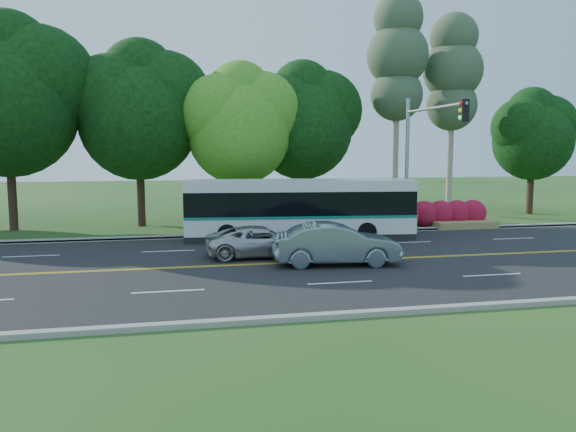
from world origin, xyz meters
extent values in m
plane|color=#1F4A18|center=(0.00, 0.00, 0.00)|extent=(120.00, 120.00, 0.00)
cube|color=black|center=(0.00, 0.00, 0.01)|extent=(60.00, 14.00, 0.02)
cube|color=gray|center=(0.00, 7.15, 0.07)|extent=(60.00, 0.30, 0.15)
cube|color=gray|center=(0.00, -7.15, 0.07)|extent=(60.00, 0.30, 0.15)
cube|color=#1F4A18|center=(0.00, 9.00, 0.05)|extent=(60.00, 4.00, 0.10)
cube|color=gold|center=(0.00, -0.08, 0.02)|extent=(57.00, 0.10, 0.00)
cube|color=gold|center=(0.00, 0.08, 0.02)|extent=(57.00, 0.10, 0.00)
cube|color=silver|center=(-6.00, -3.50, 0.02)|extent=(2.20, 0.12, 0.00)
cube|color=silver|center=(-0.50, -3.50, 0.02)|extent=(2.20, 0.12, 0.00)
cube|color=silver|center=(5.00, -3.50, 0.02)|extent=(2.20, 0.12, 0.00)
cube|color=silver|center=(-11.50, 3.50, 0.02)|extent=(2.20, 0.12, 0.00)
cube|color=silver|center=(-6.00, 3.50, 0.02)|extent=(2.20, 0.12, 0.00)
cube|color=silver|center=(-0.50, 3.50, 0.02)|extent=(2.20, 0.12, 0.00)
cube|color=silver|center=(5.00, 3.50, 0.02)|extent=(2.20, 0.12, 0.00)
cube|color=silver|center=(10.50, 3.50, 0.02)|extent=(2.20, 0.12, 0.00)
cube|color=silver|center=(0.00, 6.85, 0.02)|extent=(57.00, 0.12, 0.00)
cube|color=silver|center=(0.00, -6.85, 0.02)|extent=(57.00, 0.12, 0.00)
cylinder|color=black|center=(-14.00, 11.00, 1.98)|extent=(0.44, 0.44, 3.96)
sphere|color=black|center=(-14.00, 11.00, 6.48)|extent=(7.20, 7.20, 7.20)
sphere|color=black|center=(-12.38, 11.30, 7.92)|extent=(5.76, 5.76, 5.76)
sphere|color=black|center=(-13.90, 11.40, 9.18)|extent=(4.68, 4.68, 4.68)
cylinder|color=black|center=(-7.50, 12.00, 1.80)|extent=(0.44, 0.44, 3.60)
sphere|color=black|center=(-7.50, 12.00, 5.91)|extent=(6.60, 6.60, 6.60)
sphere|color=black|center=(-6.02, 12.30, 7.23)|extent=(5.28, 5.28, 5.28)
sphere|color=black|center=(-8.82, 11.80, 7.06)|extent=(4.95, 4.95, 4.95)
sphere|color=black|center=(-7.40, 12.40, 8.38)|extent=(4.29, 4.29, 4.29)
cylinder|color=black|center=(-2.00, 11.00, 1.62)|extent=(0.44, 0.44, 3.24)
sphere|color=#45821B|center=(-2.00, 11.00, 5.27)|extent=(5.80, 5.80, 5.80)
sphere|color=#45821B|center=(-0.69, 11.30, 6.43)|extent=(4.64, 4.64, 4.64)
sphere|color=#45821B|center=(-3.16, 10.80, 6.29)|extent=(4.35, 4.35, 4.35)
sphere|color=#45821B|center=(-1.90, 11.40, 7.45)|extent=(3.77, 3.77, 3.77)
cylinder|color=black|center=(2.00, 12.50, 1.71)|extent=(0.44, 0.44, 3.42)
sphere|color=black|center=(2.00, 12.50, 5.52)|extent=(6.00, 6.00, 6.00)
sphere|color=black|center=(3.35, 12.80, 6.72)|extent=(4.80, 4.80, 4.80)
sphere|color=black|center=(0.80, 12.30, 6.57)|extent=(4.50, 4.50, 4.50)
sphere|color=black|center=(2.10, 12.90, 7.77)|extent=(3.90, 3.90, 3.90)
cylinder|color=#A59985|center=(8.00, 12.50, 4.90)|extent=(0.40, 0.40, 9.80)
sphere|color=#415B39|center=(8.00, 12.50, 7.70)|extent=(3.23, 3.23, 3.23)
sphere|color=#415B39|center=(8.00, 12.50, 10.08)|extent=(3.80, 3.80, 3.80)
sphere|color=#415B39|center=(8.00, 12.50, 12.32)|extent=(3.04, 3.04, 3.04)
cylinder|color=#A59985|center=(12.00, 13.00, 4.55)|extent=(0.40, 0.40, 9.10)
sphere|color=#415B39|center=(12.00, 13.00, 7.15)|extent=(3.23, 3.23, 3.23)
sphere|color=#415B39|center=(12.00, 13.00, 9.36)|extent=(3.80, 3.80, 3.80)
sphere|color=#415B39|center=(12.00, 13.00, 11.44)|extent=(3.04, 3.04, 3.04)
cylinder|color=black|center=(18.00, 13.00, 1.53)|extent=(0.44, 0.44, 3.06)
sphere|color=black|center=(18.00, 13.00, 4.88)|extent=(5.20, 5.20, 5.20)
sphere|color=black|center=(19.17, 13.30, 5.92)|extent=(4.16, 4.16, 4.16)
sphere|color=black|center=(16.96, 12.80, 5.79)|extent=(3.90, 3.90, 3.90)
sphere|color=black|center=(18.10, 13.40, 6.83)|extent=(3.38, 3.38, 3.38)
sphere|color=maroon|center=(3.00, 8.20, 0.75)|extent=(1.50, 1.50, 1.50)
sphere|color=maroon|center=(4.00, 8.20, 0.75)|extent=(1.50, 1.50, 1.50)
sphere|color=maroon|center=(5.00, 8.20, 0.75)|extent=(1.50, 1.50, 1.50)
sphere|color=maroon|center=(6.00, 8.20, 0.75)|extent=(1.50, 1.50, 1.50)
sphere|color=maroon|center=(7.00, 8.20, 0.75)|extent=(1.50, 1.50, 1.50)
sphere|color=maroon|center=(8.00, 8.20, 0.75)|extent=(1.50, 1.50, 1.50)
sphere|color=maroon|center=(9.00, 8.20, 0.75)|extent=(1.50, 1.50, 1.50)
sphere|color=maroon|center=(10.00, 8.20, 0.75)|extent=(1.50, 1.50, 1.50)
sphere|color=maroon|center=(11.00, 8.20, 0.75)|extent=(1.50, 1.50, 1.50)
cube|color=olive|center=(10.00, 7.40, 0.20)|extent=(3.50, 1.40, 0.40)
cylinder|color=gray|center=(6.50, 7.30, 3.50)|extent=(0.20, 0.20, 7.00)
cylinder|color=gray|center=(6.50, 4.30, 6.30)|extent=(0.14, 6.00, 0.14)
cube|color=black|center=(6.50, 1.50, 6.00)|extent=(0.32, 0.28, 0.95)
sphere|color=red|center=(6.33, 1.50, 6.30)|extent=(0.18, 0.18, 0.18)
sphere|color=yellow|center=(6.33, 1.50, 6.00)|extent=(0.18, 0.18, 0.18)
sphere|color=#19D833|center=(6.33, 1.50, 5.70)|extent=(0.18, 0.18, 0.18)
cube|color=silver|center=(0.25, 5.60, 0.79)|extent=(11.15, 3.48, 0.91)
cube|color=black|center=(0.25, 5.60, 1.81)|extent=(11.10, 3.51, 1.13)
cube|color=silver|center=(0.25, 5.60, 2.63)|extent=(11.15, 3.48, 0.51)
cube|color=#0C745D|center=(0.25, 5.60, 1.19)|extent=(11.10, 3.52, 0.13)
cube|color=black|center=(-5.17, 6.18, 1.90)|extent=(0.29, 2.14, 1.56)
cube|color=#19E54C|center=(-5.16, 6.18, 2.77)|extent=(0.20, 1.39, 0.20)
cube|color=black|center=(0.25, 5.60, 0.18)|extent=(11.14, 3.39, 0.32)
cylinder|color=black|center=(-3.35, 4.89, 0.48)|extent=(0.94, 0.35, 0.91)
cylinder|color=black|center=(-3.12, 7.06, 0.48)|extent=(0.94, 0.35, 0.91)
cylinder|color=black|center=(3.19, 4.19, 0.48)|extent=(0.94, 0.35, 0.91)
cylinder|color=black|center=(3.42, 6.36, 0.48)|extent=(0.94, 0.35, 0.91)
imported|color=slate|center=(0.20, -0.70, 0.80)|extent=(4.92, 2.18, 1.57)
imported|color=#B6B9BB|center=(-2.30, 1.50, 0.64)|extent=(4.46, 2.06, 1.24)
camera|label=1|loc=(-5.86, -20.71, 4.36)|focal=35.00mm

